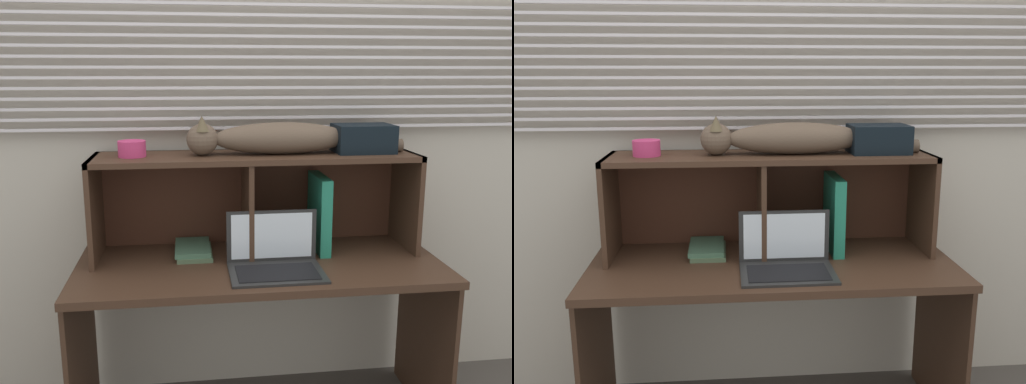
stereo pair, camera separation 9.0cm
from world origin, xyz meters
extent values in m
cube|color=beige|center=(0.00, 0.55, 1.25)|extent=(4.40, 0.04, 2.50)
cube|color=silver|center=(0.00, 0.50, 1.21)|extent=(2.85, 0.02, 0.01)
cube|color=silver|center=(0.00, 0.50, 1.25)|extent=(2.85, 0.02, 0.01)
cube|color=silver|center=(0.00, 0.50, 1.29)|extent=(2.85, 0.02, 0.01)
cube|color=silver|center=(0.00, 0.50, 1.34)|extent=(2.85, 0.02, 0.01)
cube|color=silver|center=(0.00, 0.50, 1.38)|extent=(2.85, 0.02, 0.01)
cube|color=silver|center=(0.00, 0.50, 1.42)|extent=(2.85, 0.02, 0.01)
cube|color=silver|center=(0.00, 0.50, 1.46)|extent=(2.85, 0.02, 0.01)
cube|color=silver|center=(0.00, 0.50, 1.50)|extent=(2.85, 0.02, 0.01)
cube|color=silver|center=(0.00, 0.50, 1.55)|extent=(2.85, 0.02, 0.01)
cube|color=silver|center=(0.00, 0.50, 1.59)|extent=(2.85, 0.02, 0.01)
cube|color=silver|center=(0.00, 0.50, 1.63)|extent=(2.85, 0.02, 0.01)
cube|color=silver|center=(0.00, 0.50, 1.67)|extent=(2.85, 0.02, 0.01)
cube|color=silver|center=(0.00, 0.50, 1.71)|extent=(2.85, 0.02, 0.01)
cube|color=#402A1D|center=(0.00, 0.21, 0.69)|extent=(1.44, 0.61, 0.03)
cube|color=#402A1D|center=(-0.71, 0.21, 0.34)|extent=(0.02, 0.54, 0.67)
cube|color=#402A1D|center=(0.71, 0.21, 0.34)|extent=(0.02, 0.54, 0.67)
cube|color=#402A1D|center=(0.00, 0.34, 1.11)|extent=(1.31, 0.32, 0.02)
cube|color=#402A1D|center=(-0.65, 0.34, 0.91)|extent=(0.02, 0.32, 0.41)
cube|color=#402A1D|center=(0.65, 0.34, 0.91)|extent=(0.02, 0.32, 0.41)
cube|color=#402A1D|center=(-0.04, 0.34, 0.90)|extent=(0.02, 0.30, 0.39)
cube|color=#462619|center=(0.00, 0.50, 0.91)|extent=(1.31, 0.01, 0.41)
ellipsoid|color=brown|center=(0.10, 0.34, 1.18)|extent=(0.56, 0.15, 0.13)
sphere|color=brown|center=(-0.21, 0.34, 1.18)|extent=(0.13, 0.13, 0.13)
cone|color=brown|center=(-0.21, 0.31, 1.24)|extent=(0.06, 0.06, 0.06)
cone|color=brown|center=(-0.21, 0.37, 1.24)|extent=(0.06, 0.06, 0.06)
cylinder|color=brown|center=(0.48, 0.34, 1.14)|extent=(0.27, 0.05, 0.05)
cube|color=#262626|center=(0.04, 0.07, 0.71)|extent=(0.35, 0.25, 0.01)
cube|color=#262626|center=(0.04, 0.20, 0.82)|extent=(0.35, 0.01, 0.20)
cube|color=white|center=(0.04, 0.19, 0.82)|extent=(0.32, 0.00, 0.18)
cube|color=black|center=(0.04, 0.06, 0.72)|extent=(0.30, 0.17, 0.00)
cube|color=#228264|center=(0.27, 0.34, 0.86)|extent=(0.05, 0.25, 0.32)
cube|color=#4C6447|center=(-0.26, 0.34, 0.71)|extent=(0.14, 0.23, 0.02)
cube|color=#426850|center=(-0.26, 0.34, 0.73)|extent=(0.14, 0.23, 0.02)
cylinder|color=#C9366D|center=(-0.49, 0.34, 1.15)|extent=(0.11, 0.11, 0.06)
cube|color=black|center=(0.45, 0.34, 1.17)|extent=(0.24, 0.17, 0.11)
camera|label=1|loc=(-0.28, -1.80, 1.45)|focal=37.75mm
camera|label=2|loc=(-0.19, -1.80, 1.45)|focal=37.75mm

